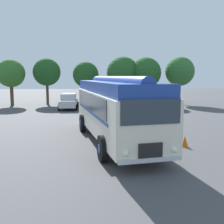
% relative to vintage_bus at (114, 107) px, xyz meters
% --- Properties ---
extents(ground_plane, '(120.00, 120.00, 0.00)m').
position_rel_vintage_bus_xyz_m(ground_plane, '(0.47, -0.05, -1.89)').
color(ground_plane, '#474749').
extents(vintage_bus, '(4.19, 10.36, 3.49)m').
position_rel_vintage_bus_xyz_m(vintage_bus, '(0.00, 0.00, 0.00)').
color(vintage_bus, silver).
rests_on(vintage_bus, ground).
extents(car_near_left, '(1.96, 4.20, 1.66)m').
position_rel_vintage_bus_xyz_m(car_near_left, '(-3.68, 14.47, -1.05)').
color(car_near_left, '#B7BABF').
rests_on(car_near_left, ground).
extents(car_mid_left, '(2.10, 4.27, 1.66)m').
position_rel_vintage_bus_xyz_m(car_mid_left, '(-0.93, 13.81, -1.05)').
color(car_mid_left, navy).
rests_on(car_mid_left, ground).
extents(car_mid_right, '(2.21, 4.32, 1.66)m').
position_rel_vintage_bus_xyz_m(car_mid_right, '(1.96, 13.96, -1.05)').
color(car_mid_right, maroon).
rests_on(car_mid_right, ground).
extents(tree_far_left, '(3.34, 3.34, 5.52)m').
position_rel_vintage_bus_xyz_m(tree_far_left, '(-10.83, 18.68, 1.95)').
color(tree_far_left, '#4C3823').
rests_on(tree_far_left, ground).
extents(tree_left_of_centre, '(3.38, 3.38, 5.69)m').
position_rel_vintage_bus_xyz_m(tree_left_of_centre, '(-6.73, 19.43, 2.11)').
color(tree_left_of_centre, '#4C3823').
rests_on(tree_left_of_centre, ground).
extents(tree_centre, '(3.25, 3.25, 5.31)m').
position_rel_vintage_bus_xyz_m(tree_centre, '(-2.02, 19.71, 1.80)').
color(tree_centre, '#4C3823').
rests_on(tree_centre, ground).
extents(tree_right_of_centre, '(4.00, 4.00, 5.92)m').
position_rel_vintage_bus_xyz_m(tree_right_of_centre, '(2.74, 19.09, 2.05)').
color(tree_right_of_centre, '#4C3823').
rests_on(tree_right_of_centre, ground).
extents(tree_far_right, '(3.82, 3.82, 5.82)m').
position_rel_vintage_bus_xyz_m(tree_far_right, '(5.36, 18.58, 1.98)').
color(tree_far_right, '#4C3823').
rests_on(tree_far_right, ground).
extents(tree_extra_right, '(3.62, 3.62, 5.91)m').
position_rel_vintage_bus_xyz_m(tree_extra_right, '(9.65, 18.57, 2.15)').
color(tree_extra_right, '#4C3823').
rests_on(tree_extra_right, ground).
extents(traffic_cone, '(0.36, 0.36, 0.55)m').
position_rel_vintage_bus_xyz_m(traffic_cone, '(3.42, -1.30, -1.62)').
color(traffic_cone, orange).
rests_on(traffic_cone, ground).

